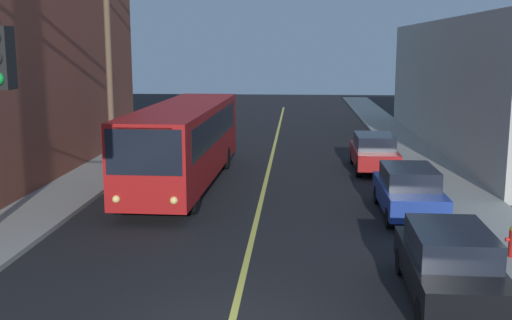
{
  "coord_description": "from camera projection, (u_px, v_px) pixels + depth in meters",
  "views": [
    {
      "loc": [
        1.28,
        -11.31,
        5.49
      ],
      "look_at": [
        0.0,
        7.67,
        2.0
      ],
      "focal_mm": 43.77,
      "sensor_mm": 36.0,
      "label": 1
    }
  ],
  "objects": [
    {
      "name": "parked_car_red",
      "position": [
        374.0,
        152.0,
        27.76
      ],
      "size": [
        1.83,
        4.41,
        1.62
      ],
      "color": "maroon",
      "rests_on": "ground"
    },
    {
      "name": "utility_pole_mid",
      "position": [
        108.0,
        35.0,
        27.3
      ],
      "size": [
        2.4,
        0.28,
        10.57
      ],
      "color": "brown",
      "rests_on": "sidewalk_left"
    },
    {
      "name": "lane_stripe_center",
      "position": [
        267.0,
        175.0,
        26.89
      ],
      "size": [
        0.16,
        60.0,
        0.01
      ],
      "primitive_type": "cube",
      "color": "#D8CC4C",
      "rests_on": "ground"
    },
    {
      "name": "city_bus",
      "position": [
        185.0,
        140.0,
        24.58
      ],
      "size": [
        2.85,
        12.21,
        3.2
      ],
      "color": "maroon",
      "rests_on": "ground"
    },
    {
      "name": "parked_car_blue",
      "position": [
        409.0,
        190.0,
        20.35
      ],
      "size": [
        1.82,
        4.4,
        1.62
      ],
      "color": "navy",
      "rests_on": "ground"
    },
    {
      "name": "parked_car_black",
      "position": [
        449.0,
        263.0,
        13.53
      ],
      "size": [
        1.9,
        4.44,
        1.62
      ],
      "color": "black",
      "rests_on": "ground"
    },
    {
      "name": "sidewalk_left",
      "position": [
        60.0,
        198.0,
        22.45
      ],
      "size": [
        2.5,
        90.0,
        0.15
      ],
      "primitive_type": "cube",
      "color": "gray",
      "rests_on": "ground"
    },
    {
      "name": "sidewalk_right",
      "position": [
        470.0,
        205.0,
        21.49
      ],
      "size": [
        2.5,
        90.0,
        0.15
      ],
      "primitive_type": "cube",
      "color": "gray",
      "rests_on": "ground"
    }
  ]
}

